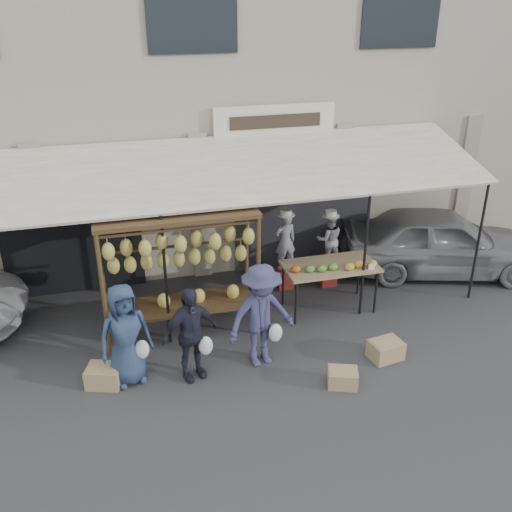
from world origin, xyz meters
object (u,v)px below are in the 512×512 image
at_px(banana_rack, 179,252).
at_px(vendor_right, 329,239).
at_px(customer_right, 261,316).
at_px(vendor_left, 285,241).
at_px(sedan, 440,241).
at_px(produce_table, 331,267).
at_px(crate_near_b, 386,350).
at_px(crate_far, 104,376).
at_px(customer_left, 125,335).
at_px(crate_near_a, 343,378).
at_px(customer_mid, 190,334).

distance_m(banana_rack, vendor_right, 3.33).
bearing_deg(customer_right, vendor_right, 35.59).
xyz_separation_m(vendor_left, sedan, (3.33, -0.18, -0.31)).
bearing_deg(banana_rack, produce_table, 2.29).
xyz_separation_m(crate_near_b, crate_far, (-4.41, 0.50, 0.00)).
height_order(vendor_right, customer_right, customer_right).
bearing_deg(crate_far, customer_left, 1.77).
height_order(customer_right, crate_far, customer_right).
xyz_separation_m(produce_table, crate_near_a, (-0.64, -2.16, -0.74)).
bearing_deg(banana_rack, crate_far, -141.59).
xyz_separation_m(vendor_left, crate_near_b, (0.83, -2.75, -0.85)).
relative_size(banana_rack, vendor_right, 2.45).
height_order(customer_left, customer_mid, customer_left).
bearing_deg(banana_rack, customer_right, -47.39).
distance_m(vendor_right, crate_near_b, 2.79).
height_order(crate_far, sedan, sedan).
distance_m(customer_left, customer_right, 2.07).
xyz_separation_m(vendor_right, crate_near_b, (-0.05, -2.66, -0.83)).
distance_m(produce_table, vendor_left, 1.19).
bearing_deg(crate_far, vendor_left, 32.19).
bearing_deg(crate_near_b, crate_far, 173.56).
xyz_separation_m(banana_rack, crate_near_b, (3.05, -1.58, -1.41)).
distance_m(vendor_left, crate_near_b, 3.00).
bearing_deg(crate_near_a, produce_table, 73.40).
height_order(crate_near_b, crate_far, crate_far).
distance_m(produce_table, vendor_right, 1.04).
xyz_separation_m(produce_table, sedan, (2.80, 0.88, -0.18)).
bearing_deg(vendor_right, vendor_left, 4.02).
bearing_deg(customer_right, crate_near_b, -24.31).
bearing_deg(sedan, crate_near_b, 152.36).
relative_size(vendor_right, crate_far, 2.07).
distance_m(banana_rack, crate_near_a, 3.26).
distance_m(vendor_left, customer_right, 2.60).
distance_m(customer_right, crate_near_b, 2.14).
bearing_deg(customer_right, crate_far, 165.74).
bearing_deg(customer_mid, vendor_right, 18.70).
relative_size(produce_table, crate_near_a, 3.85).
relative_size(customer_right, crate_near_b, 3.39).
distance_m(customer_right, crate_far, 2.54).
distance_m(vendor_left, crate_near_a, 3.34).
xyz_separation_m(banana_rack, crate_near_a, (2.10, -2.05, -1.43)).
distance_m(banana_rack, vendor_left, 2.56).
height_order(vendor_right, customer_left, customer_left).
height_order(customer_left, customer_right, customer_right).
distance_m(vendor_left, customer_left, 3.91).
height_order(customer_mid, customer_right, customer_right).
relative_size(produce_table, customer_mid, 1.11).
bearing_deg(crate_far, produce_table, 16.19).
xyz_separation_m(vendor_left, customer_mid, (-2.27, -2.40, -0.24)).
bearing_deg(crate_near_a, customer_right, 139.17).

